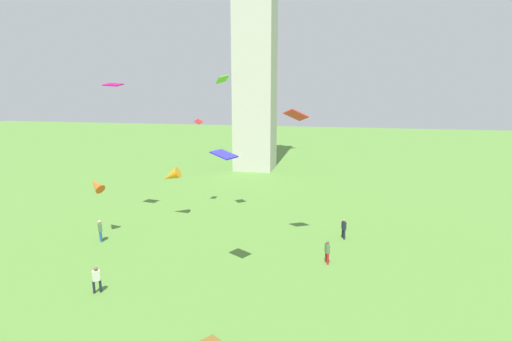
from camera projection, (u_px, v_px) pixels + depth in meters
The scene contains 11 objects.
person_0 at pixel (327, 251), 27.05m from camera, with size 0.39×0.49×1.66m.
person_1 at pixel (96, 278), 23.12m from camera, with size 0.49×0.44×1.64m.
person_2 at pixel (100, 229), 31.01m from camera, with size 0.50×0.52×1.76m.
person_3 at pixel (344, 228), 31.57m from camera, with size 0.40×0.50×1.68m.
kite_flying_0 at pixel (199, 122), 38.04m from camera, with size 0.63×0.95×0.52m.
kite_flying_1 at pixel (171, 176), 36.21m from camera, with size 2.00×1.28×1.70m.
kite_flying_2 at pixel (96, 185), 31.87m from camera, with size 1.69×1.34×1.35m.
kite_flying_3 at pixel (296, 115), 28.46m from camera, with size 1.91×1.68×1.02m.
kite_flying_4 at pixel (223, 79), 34.09m from camera, with size 1.43×1.64×0.81m.
kite_flying_5 at pixel (224, 154), 23.64m from camera, with size 1.78×1.59×0.43m.
kite_flying_6 at pixel (113, 85), 34.37m from camera, with size 1.66×1.24×0.36m.
Camera 1 is at (7.50, -9.12, 11.91)m, focal length 27.33 mm.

